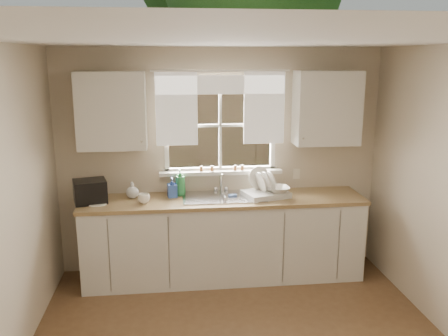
{
  "coord_description": "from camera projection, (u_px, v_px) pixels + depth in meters",
  "views": [
    {
      "loc": [
        -0.56,
        -3.18,
        2.39
      ],
      "look_at": [
        0.0,
        1.65,
        1.25
      ],
      "focal_mm": 38.0,
      "sensor_mm": 36.0,
      "label": 1
    }
  ],
  "objects": [
    {
      "name": "dish_rack",
      "position": [
        265.0,
        191.0,
        5.14
      ],
      "size": [
        0.54,
        0.47,
        0.31
      ],
      "color": "silver",
      "rests_on": "countertop"
    },
    {
      "name": "backyard",
      "position": [
        215.0,
        11.0,
        11.1
      ],
      "size": [
        20.0,
        10.0,
        6.13
      ],
      "color": "#335421",
      "rests_on": "ground"
    },
    {
      "name": "wall_outlet",
      "position": [
        296.0,
        174.0,
        5.46
      ],
      "size": [
        0.08,
        0.01,
        0.12
      ],
      "primitive_type": "cube",
      "color": "beige",
      "rests_on": "room_walls"
    },
    {
      "name": "soap_bottle_b",
      "position": [
        172.0,
        188.0,
        5.11
      ],
      "size": [
        0.11,
        0.11,
        0.22
      ],
      "primitive_type": "imported",
      "rotation": [
        0.0,
        0.0,
        0.15
      ],
      "color": "#2F55B2",
      "rests_on": "countertop"
    },
    {
      "name": "room_walls",
      "position": [
        252.0,
        225.0,
        3.34
      ],
      "size": [
        3.62,
        4.02,
        2.5
      ],
      "color": "beige",
      "rests_on": "ground"
    },
    {
      "name": "cup",
      "position": [
        144.0,
        199.0,
        4.92
      ],
      "size": [
        0.16,
        0.16,
        0.1
      ],
      "primitive_type": "imported",
      "rotation": [
        0.0,
        0.0,
        0.31
      ],
      "color": "white",
      "rests_on": "countertop"
    },
    {
      "name": "ceiling",
      "position": [
        253.0,
        40.0,
        3.12
      ],
      "size": [
        3.6,
        4.0,
        0.02
      ],
      "primitive_type": "cube",
      "color": "silver",
      "rests_on": "room_walls"
    },
    {
      "name": "sill_jars",
      "position": [
        223.0,
        168.0,
        5.29
      ],
      "size": [
        0.5,
        0.04,
        0.06
      ],
      "color": "brown",
      "rests_on": "window"
    },
    {
      "name": "upper_cabinet_left",
      "position": [
        112.0,
        111.0,
        4.9
      ],
      "size": [
        0.7,
        0.33,
        0.8
      ],
      "primitive_type": "cube",
      "color": "silver",
      "rests_on": "room_walls"
    },
    {
      "name": "base_cabinets",
      "position": [
        224.0,
        239.0,
        5.21
      ],
      "size": [
        3.0,
        0.62,
        0.87
      ],
      "primitive_type": "cube",
      "color": "silver",
      "rests_on": "ground"
    },
    {
      "name": "countertop",
      "position": [
        224.0,
        200.0,
        5.11
      ],
      "size": [
        3.04,
        0.65,
        0.04
      ],
      "primitive_type": "cube",
      "color": "olive",
      "rests_on": "base_cabinets"
    },
    {
      "name": "saucer",
      "position": [
        97.0,
        204.0,
        4.89
      ],
      "size": [
        0.2,
        0.2,
        0.01
      ],
      "primitive_type": "cylinder",
      "color": "silver",
      "rests_on": "countertop"
    },
    {
      "name": "bowl",
      "position": [
        278.0,
        189.0,
        5.1
      ],
      "size": [
        0.25,
        0.25,
        0.06
      ],
      "primitive_type": "imported",
      "rotation": [
        0.0,
        0.0,
        0.05
      ],
      "color": "white",
      "rests_on": "dish_rack"
    },
    {
      "name": "black_appliance",
      "position": [
        90.0,
        191.0,
        4.93
      ],
      "size": [
        0.38,
        0.35,
        0.24
      ],
      "primitive_type": "cube",
      "rotation": [
        0.0,
        0.0,
        0.25
      ],
      "color": "black",
      "rests_on": "countertop"
    },
    {
      "name": "upper_cabinet_right",
      "position": [
        327.0,
        108.0,
        5.16
      ],
      "size": [
        0.7,
        0.33,
        0.8
      ],
      "primitive_type": "cube",
      "color": "silver",
      "rests_on": "room_walls"
    },
    {
      "name": "sink",
      "position": [
        223.0,
        204.0,
        5.15
      ],
      "size": [
        0.88,
        0.52,
        0.4
      ],
      "color": "#B7B7BC",
      "rests_on": "countertop"
    },
    {
      "name": "soap_bottle_c",
      "position": [
        132.0,
        190.0,
        5.1
      ],
      "size": [
        0.17,
        0.17,
        0.17
      ],
      "primitive_type": "imported",
      "rotation": [
        0.0,
        0.0,
        -0.31
      ],
      "color": "beige",
      "rests_on": "countertop"
    },
    {
      "name": "soap_bottle_a",
      "position": [
        180.0,
        182.0,
        5.17
      ],
      "size": [
        0.13,
        0.13,
        0.3
      ],
      "primitive_type": "imported",
      "rotation": [
        0.0,
        0.0,
        -0.11
      ],
      "color": "#2B8440",
      "rests_on": "countertop"
    },
    {
      "name": "window",
      "position": [
        220.0,
        140.0,
        5.28
      ],
      "size": [
        1.38,
        0.16,
        1.06
      ],
      "color": "white",
      "rests_on": "room_walls"
    },
    {
      "name": "curtains",
      "position": [
        221.0,
        100.0,
        5.13
      ],
      "size": [
        1.5,
        0.03,
        0.81
      ],
      "color": "white",
      "rests_on": "room_walls"
    }
  ]
}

